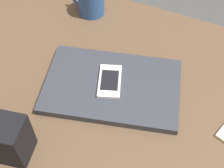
% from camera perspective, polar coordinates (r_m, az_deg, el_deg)
% --- Properties ---
extents(desk_surface, '(1.20, 0.80, 0.03)m').
position_cam_1_polar(desk_surface, '(0.84, 4.01, -4.54)').
color(desk_surface, brown).
rests_on(desk_surface, ground).
extents(laptop_closed, '(0.41, 0.31, 0.02)m').
position_cam_1_polar(laptop_closed, '(0.85, 0.00, -0.40)').
color(laptop_closed, '#33353D').
rests_on(laptop_closed, desk_surface).
extents(cell_phone_on_laptop, '(0.09, 0.12, 0.01)m').
position_cam_1_polar(cell_phone_on_laptop, '(0.84, -0.41, 0.53)').
color(cell_phone_on_laptop, silver).
rests_on(cell_phone_on_laptop, laptop_closed).
extents(coffee_mug, '(0.12, 0.08, 0.08)m').
position_cam_1_polar(coffee_mug, '(1.06, -3.85, 14.56)').
color(coffee_mug, '#2D518C').
rests_on(coffee_mug, desk_surface).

